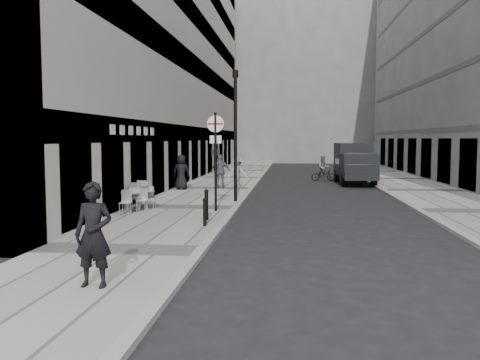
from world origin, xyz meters
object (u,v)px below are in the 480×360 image
object	(u,v)px
sign_post	(216,148)
panel_van	(354,161)
lamppost	(235,129)
cyclist	(323,171)
walking_man	(94,235)

from	to	relation	value
sign_post	panel_van	distance (m)	14.80
lamppost	cyclist	world-z (taller)	lamppost
lamppost	cyclist	distance (m)	13.25
lamppost	cyclist	xyz separation A→B (m)	(4.44, 12.22, -2.54)
sign_post	lamppost	size ratio (longest dim) A/B	0.65
lamppost	panel_van	world-z (taller)	lamppost
walking_man	lamppost	world-z (taller)	lamppost
walking_man	panel_van	bearing A→B (deg)	74.10
cyclist	panel_van	bearing A→B (deg)	-56.40
walking_man	sign_post	distance (m)	9.85
lamppost	walking_man	bearing A→B (deg)	-95.17
walking_man	panel_van	xyz separation A→B (m)	(7.34, 22.94, 0.33)
panel_van	cyclist	bearing A→B (deg)	129.48
lamppost	panel_van	size ratio (longest dim) A/B	1.03
panel_van	cyclist	xyz separation A→B (m)	(-1.75, 2.00, -0.76)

